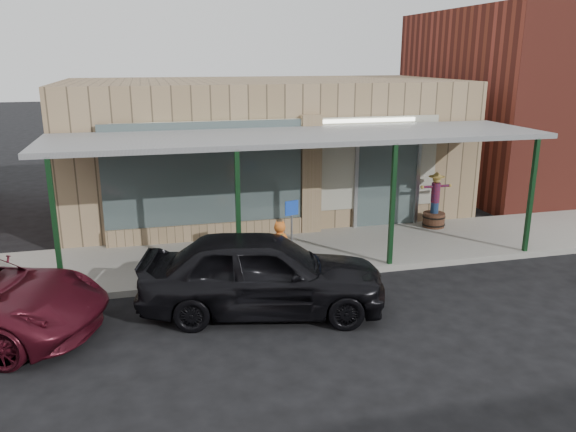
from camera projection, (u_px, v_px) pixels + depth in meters
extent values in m
plane|color=black|center=(349.00, 316.00, 10.96)|extent=(120.00, 120.00, 0.00)
cube|color=gray|center=(300.00, 253.00, 14.29)|extent=(40.00, 3.20, 0.15)
cube|color=#967B5C|center=(263.00, 147.00, 18.03)|extent=(12.00, 6.00, 4.20)
cube|color=#4E5E5F|center=(205.00, 176.00, 14.63)|extent=(5.20, 0.06, 2.80)
cube|color=#4E5E5F|center=(387.00, 179.00, 16.08)|extent=(1.80, 0.06, 2.80)
cube|color=#967B5C|center=(311.00, 177.00, 15.41)|extent=(0.55, 0.30, 3.40)
cube|color=#967B5C|center=(207.00, 232.00, 15.10)|extent=(5.20, 0.30, 0.50)
cube|color=#A09F8E|center=(285.00, 167.00, 15.23)|extent=(9.00, 0.02, 2.60)
cube|color=white|center=(286.00, 123.00, 14.87)|extent=(7.50, 0.03, 0.10)
cube|color=slate|center=(301.00, 136.00, 13.48)|extent=(12.00, 3.00, 0.12)
cube|color=#103217|center=(56.00, 230.00, 11.24)|extent=(0.10, 0.10, 2.95)
cube|color=#103217|center=(238.00, 217.00, 12.11)|extent=(0.10, 0.10, 2.95)
cube|color=#103217|center=(392.00, 207.00, 12.96)|extent=(0.10, 0.10, 2.95)
cube|color=#103217|center=(531.00, 197.00, 13.83)|extent=(0.10, 0.10, 2.95)
cylinder|color=#512F20|center=(434.00, 220.00, 16.18)|extent=(0.66, 0.66, 0.41)
cylinder|color=navy|center=(435.00, 208.00, 16.08)|extent=(0.24, 0.24, 0.31)
cylinder|color=maroon|center=(436.00, 193.00, 15.96)|extent=(0.26, 0.26, 0.57)
sphere|color=tan|center=(437.00, 179.00, 15.86)|extent=(0.23, 0.23, 0.23)
cone|color=tan|center=(437.00, 175.00, 15.82)|extent=(0.37, 0.37, 0.14)
cylinder|color=#512F20|center=(246.00, 256.00, 13.27)|extent=(0.79, 0.79, 0.40)
ellipsoid|color=orange|center=(246.00, 243.00, 13.18)|extent=(0.32, 0.32, 0.26)
cylinder|color=#4C471E|center=(246.00, 236.00, 13.14)|extent=(0.04, 0.04, 0.06)
cylinder|color=gray|center=(292.00, 242.00, 12.85)|extent=(0.04, 0.04, 1.29)
cube|color=#1842BA|center=(292.00, 208.00, 12.63)|extent=(0.33, 0.11, 0.34)
imported|color=black|center=(263.00, 273.00, 10.98)|extent=(5.09, 2.93, 1.63)
ellipsoid|color=orange|center=(280.00, 242.00, 11.90)|extent=(0.34, 0.28, 0.43)
sphere|color=orange|center=(280.00, 227.00, 11.86)|extent=(0.24, 0.24, 0.24)
cylinder|color=#1A7531|center=(280.00, 234.00, 11.85)|extent=(0.17, 0.17, 0.02)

